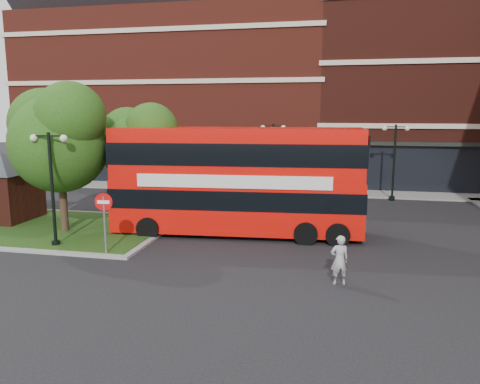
% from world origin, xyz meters
% --- Properties ---
extents(ground, '(120.00, 120.00, 0.00)m').
position_xyz_m(ground, '(0.00, 0.00, 0.00)').
color(ground, black).
rests_on(ground, ground).
extents(pavement_far, '(44.00, 3.00, 0.12)m').
position_xyz_m(pavement_far, '(0.00, 16.50, 0.06)').
color(pavement_far, slate).
rests_on(pavement_far, ground).
extents(terrace_far_left, '(26.00, 12.00, 14.00)m').
position_xyz_m(terrace_far_left, '(-8.00, 24.00, 7.00)').
color(terrace_far_left, maroon).
rests_on(terrace_far_left, ground).
extents(terrace_far_right, '(18.00, 12.00, 16.00)m').
position_xyz_m(terrace_far_right, '(14.00, 24.00, 8.00)').
color(terrace_far_right, '#471911').
rests_on(terrace_far_right, ground).
extents(traffic_island, '(12.60, 7.60, 0.15)m').
position_xyz_m(traffic_island, '(-8.00, 3.00, 0.07)').
color(traffic_island, gray).
rests_on(traffic_island, ground).
extents(kiosk, '(6.51, 6.51, 3.60)m').
position_xyz_m(kiosk, '(-11.00, 4.00, 2.32)').
color(kiosk, '#471911').
rests_on(kiosk, traffic_island).
extents(tree_island_west, '(5.40, 4.71, 7.21)m').
position_xyz_m(tree_island_west, '(-6.60, 2.58, 4.79)').
color(tree_island_west, '#2D2116').
rests_on(tree_island_west, ground).
extents(tree_island_east, '(4.46, 3.90, 6.29)m').
position_xyz_m(tree_island_east, '(-3.58, 5.06, 4.24)').
color(tree_island_east, '#2D2116').
rests_on(tree_island_east, ground).
extents(lamp_island, '(1.72, 0.36, 5.00)m').
position_xyz_m(lamp_island, '(-5.50, 0.20, 2.83)').
color(lamp_island, black).
rests_on(lamp_island, ground).
extents(lamp_far_left, '(1.72, 0.36, 5.00)m').
position_xyz_m(lamp_far_left, '(2.00, 14.50, 2.83)').
color(lamp_far_left, black).
rests_on(lamp_far_left, ground).
extents(lamp_far_right, '(1.72, 0.36, 5.00)m').
position_xyz_m(lamp_far_right, '(10.00, 14.50, 2.83)').
color(lamp_far_right, black).
rests_on(lamp_far_right, ground).
extents(bus, '(11.90, 3.56, 4.48)m').
position_xyz_m(bus, '(1.73, 4.00, 2.94)').
color(bus, red).
rests_on(bus, ground).
extents(woman, '(0.72, 0.58, 1.73)m').
position_xyz_m(woman, '(6.57, -1.71, 0.87)').
color(woman, '#98989B').
rests_on(woman, ground).
extents(car_silver, '(3.89, 1.90, 1.28)m').
position_xyz_m(car_silver, '(-2.49, 16.00, 0.64)').
color(car_silver, '#B1B2B9').
rests_on(car_silver, ground).
extents(car_white, '(4.69, 1.68, 1.54)m').
position_xyz_m(car_white, '(3.54, 14.50, 0.77)').
color(car_white, silver).
rests_on(car_white, ground).
extents(no_entry_sign, '(0.73, 0.13, 2.64)m').
position_xyz_m(no_entry_sign, '(-2.76, -0.50, 1.88)').
color(no_entry_sign, slate).
rests_on(no_entry_sign, ground).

